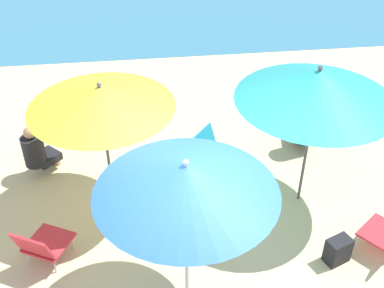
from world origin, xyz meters
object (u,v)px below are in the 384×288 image
beach_chair_a (212,152)px  beach_chair_b (42,244)px  person_b (37,151)px  beach_bag (338,250)px  person_a (305,127)px  umbrella_teal (317,85)px  umbrella_yellow (101,97)px  umbrella_blue (186,179)px

beach_chair_a → beach_chair_b: bearing=-107.3°
beach_chair_a → person_b: size_ratio=0.86×
beach_bag → person_b: bearing=150.4°
beach_chair_a → beach_chair_b: size_ratio=1.01×
beach_chair_a → person_a: size_ratio=0.83×
beach_bag → umbrella_teal: bearing=96.0°
umbrella_yellow → beach_bag: umbrella_yellow is taller
beach_chair_a → umbrella_yellow: bearing=-123.1°
person_b → person_a: bearing=-43.6°
person_b → beach_chair_b: bearing=-126.8°
beach_chair_b → person_a: (3.86, 1.93, 0.11)m
beach_chair_a → beach_bag: bearing=-18.1°
umbrella_blue → umbrella_teal: umbrella_teal is taller
umbrella_blue → beach_chair_a: size_ratio=2.69×
umbrella_blue → person_b: bearing=127.5°
beach_chair_b → person_a: size_ratio=0.83×
umbrella_teal → person_a: bearing=70.8°
beach_chair_a → person_b: 2.60m
umbrella_teal → beach_chair_a: size_ratio=2.79×
umbrella_blue → beach_bag: umbrella_blue is taller
person_a → person_b: 4.13m
umbrella_yellow → person_b: bearing=146.3°
person_b → beach_bag: person_b is taller
umbrella_yellow → umbrella_teal: (2.64, -0.30, 0.15)m
person_b → beach_bag: size_ratio=2.48×
beach_chair_a → beach_chair_b: (-2.32, -1.54, -0.02)m
beach_chair_a → person_a: 1.59m
umbrella_blue → umbrella_teal: bearing=40.4°
umbrella_blue → beach_bag: (1.90, 0.35, -1.63)m
person_a → beach_chair_b: bearing=126.4°
umbrella_teal → beach_bag: bearing=-84.0°
umbrella_blue → person_b: umbrella_blue is taller
umbrella_teal → beach_chair_a: umbrella_teal is taller
beach_chair_a → beach_chair_b: 2.78m
umbrella_yellow → umbrella_blue: bearing=-64.7°
person_a → person_b: size_ratio=1.03×
umbrella_blue → beach_chair_a: bearing=74.3°
umbrella_yellow → beach_chair_a: size_ratio=2.51×
person_b → beach_bag: bearing=-75.2°
umbrella_yellow → umbrella_teal: umbrella_teal is taller
beach_chair_a → umbrella_teal: bearing=4.5°
person_b → beach_bag: (3.85, -2.19, -0.25)m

